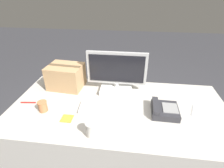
% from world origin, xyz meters
% --- Properties ---
extents(ground_plane, '(12.00, 12.00, 0.00)m').
position_xyz_m(ground_plane, '(0.00, 0.00, 0.00)').
color(ground_plane, '#38383D').
extents(office_desk, '(1.80, 0.90, 0.74)m').
position_xyz_m(office_desk, '(0.00, 0.00, 0.37)').
color(office_desk, beige).
rests_on(office_desk, ground_plane).
extents(monitor, '(0.55, 0.26, 0.38)m').
position_xyz_m(monitor, '(-0.05, 0.26, 0.90)').
color(monitor, white).
rests_on(monitor, office_desk).
extents(keyboard, '(0.45, 0.18, 0.03)m').
position_xyz_m(keyboard, '(-0.09, -0.05, 0.76)').
color(keyboard, silver).
rests_on(keyboard, office_desk).
extents(desk_phone, '(0.21, 0.22, 0.08)m').
position_xyz_m(desk_phone, '(0.36, -0.04, 0.77)').
color(desk_phone, '#2D2D33').
rests_on(desk_phone, office_desk).
extents(paper_cup_left, '(0.07, 0.07, 0.09)m').
position_xyz_m(paper_cup_left, '(-0.60, -0.13, 0.79)').
color(paper_cup_left, '#BC7547').
rests_on(paper_cup_left, office_desk).
extents(paper_cup_right, '(0.08, 0.08, 0.11)m').
position_xyz_m(paper_cup_right, '(-0.15, -0.35, 0.80)').
color(paper_cup_right, white).
rests_on(paper_cup_right, office_desk).
extents(spoon, '(0.06, 0.15, 0.00)m').
position_xyz_m(spoon, '(0.59, -0.00, 0.75)').
color(spoon, '#B2B2B7').
rests_on(spoon, office_desk).
extents(cardboard_box, '(0.34, 0.28, 0.23)m').
position_xyz_m(cardboard_box, '(-0.54, 0.26, 0.86)').
color(cardboard_box, tan).
rests_on(cardboard_box, office_desk).
extents(pen_marker, '(0.13, 0.03, 0.01)m').
position_xyz_m(pen_marker, '(-0.78, -0.05, 0.75)').
color(pen_marker, red).
rests_on(pen_marker, office_desk).
extents(sticky_note_pad, '(0.09, 0.09, 0.01)m').
position_xyz_m(sticky_note_pad, '(-0.37, -0.21, 0.75)').
color(sticky_note_pad, gold).
rests_on(sticky_note_pad, office_desk).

